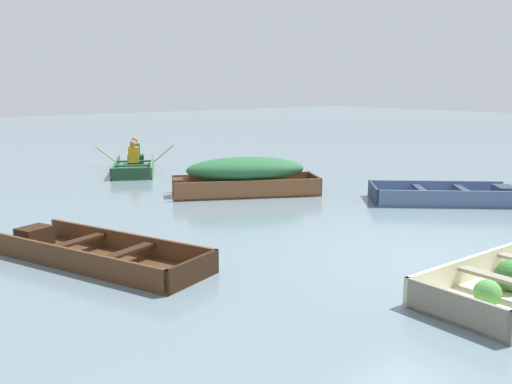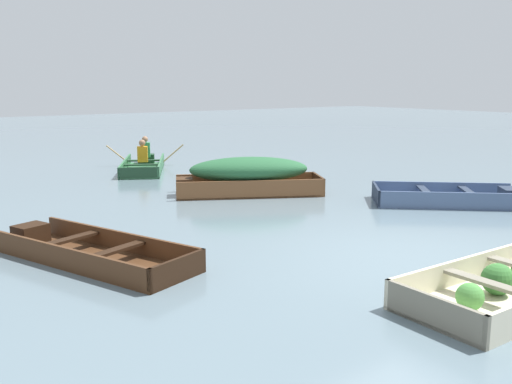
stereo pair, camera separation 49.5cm
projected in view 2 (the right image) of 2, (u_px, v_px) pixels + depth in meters
The scene contains 5 objects.
ground_plane at pixel (414, 257), 8.12m from camera, with size 80.00×80.00×0.00m, color slate.
skiff_dark_varnish_near_moored at pixel (87, 252), 8.01m from camera, with size 2.04×3.37×0.32m.
skiff_slate_blue_mid_moored at pixel (453, 198), 11.70m from camera, with size 2.98×2.85×0.35m.
skiff_wooden_brown_far_moored at pixel (248, 173), 12.64m from camera, with size 3.34×2.48×0.84m.
rowboat_green_with_crew at pixel (144, 164), 16.32m from camera, with size 2.74×3.16×0.88m.
Camera 2 is at (-6.42, -4.97, 2.43)m, focal length 40.00 mm.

